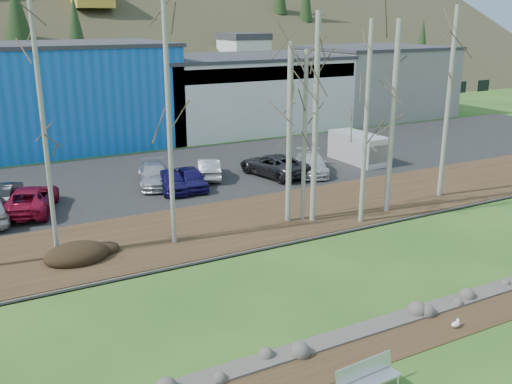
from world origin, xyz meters
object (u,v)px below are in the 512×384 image
car_4 (172,181)px  van_white (360,148)px  car_5 (209,168)px  car_1 (2,195)px  car_3 (154,175)px  car_7 (312,164)px  car_2 (30,199)px  car_6 (274,165)px  seagull (456,324)px  bench_intact (367,380)px  car_8 (191,178)px

car_4 → van_white: bearing=9.1°
car_5 → van_white: (11.34, -1.27, 0.37)m
car_1 → car_3: (8.84, 0.40, -0.07)m
car_7 → van_white: van_white is taller
car_5 → van_white: van_white is taller
car_2 → car_6: 15.26m
seagull → car_3: car_3 is taller
car_3 → car_4: bearing=-58.3°
bench_intact → seagull: bearing=12.2°
car_3 → car_7: car_7 is taller
car_4 → car_7: car_7 is taller
bench_intact → car_7: (11.62, 20.38, 0.31)m
car_7 → bench_intact: bearing=-93.8°
bench_intact → car_5: car_5 is taller
seagull → van_white: (11.39, 19.91, 1.00)m
car_4 → seagull: bearing=-73.4°
car_4 → van_white: van_white is taller
car_5 → car_8: 2.53m
car_3 → car_6: size_ratio=0.89×
car_8 → car_7: bearing=3.9°
car_7 → car_8: 8.49m
car_2 → car_5: 11.34m
van_white → bench_intact: bearing=-128.7°
car_4 → car_5: size_ratio=0.95×
car_2 → car_4: 8.05m
car_8 → car_6: bearing=9.5°
seagull → car_8: (-1.85, 19.51, 0.61)m
car_5 → bench_intact: bearing=97.7°
bench_intact → car_6: bearing=63.1°
seagull → car_8: size_ratio=0.11×
car_2 → van_white: 22.56m
bench_intact → car_1: size_ratio=0.45×
seagull → car_5: car_5 is taller
car_3 → car_2: bearing=-151.9°
car_1 → car_5: bearing=-162.6°
car_6 → car_4: bearing=-11.5°
car_2 → car_5: bearing=-152.6°
seagull → car_6: 20.14m
car_2 → van_white: size_ratio=1.09×
seagull → car_3: bearing=81.8°
bench_intact → car_7: car_7 is taller
bench_intact → car_3: size_ratio=0.44×
car_2 → seagull: bearing=138.6°
bench_intact → car_3: car_3 is taller
bench_intact → car_2: bearing=102.8°
car_6 → car_2: bearing=-12.2°
car_7 → car_3: bearing=-166.6°
car_1 → car_4: 9.45m
car_2 → van_white: van_white is taller
seagull → car_1: 24.29m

